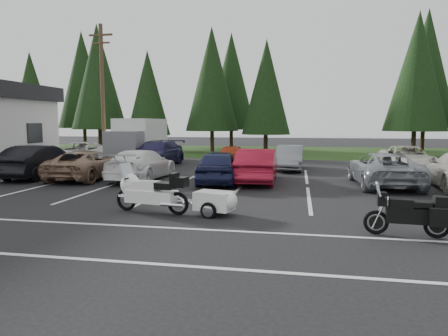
% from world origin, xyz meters
% --- Properties ---
extents(ground, '(120.00, 120.00, 0.00)m').
position_xyz_m(ground, '(0.00, 0.00, 0.00)').
color(ground, black).
rests_on(ground, ground).
extents(grass_strip, '(80.00, 16.00, 0.01)m').
position_xyz_m(grass_strip, '(0.00, 24.00, 0.01)').
color(grass_strip, '#1D3611').
rests_on(grass_strip, ground).
extents(lake_water, '(70.00, 50.00, 0.02)m').
position_xyz_m(lake_water, '(4.00, 55.00, 0.00)').
color(lake_water, gray).
rests_on(lake_water, ground).
extents(utility_pole, '(1.60, 0.26, 9.00)m').
position_xyz_m(utility_pole, '(-10.00, 12.00, 4.70)').
color(utility_pole, '#473321').
rests_on(utility_pole, ground).
extents(box_truck, '(2.40, 5.60, 2.90)m').
position_xyz_m(box_truck, '(-8.00, 12.50, 1.45)').
color(box_truck, silver).
rests_on(box_truck, ground).
extents(stall_markings, '(32.00, 16.00, 0.01)m').
position_xyz_m(stall_markings, '(0.00, 2.00, 0.00)').
color(stall_markings, silver).
rests_on(stall_markings, ground).
extents(conifer_1, '(3.96, 3.96, 9.22)m').
position_xyz_m(conifer_1, '(-22.00, 21.20, 5.39)').
color(conifer_1, '#332316').
rests_on(conifer_1, ground).
extents(conifer_2, '(5.10, 5.10, 11.89)m').
position_xyz_m(conifer_2, '(-16.00, 22.80, 6.95)').
color(conifer_2, '#332316').
rests_on(conifer_2, ground).
extents(conifer_3, '(3.87, 3.87, 9.02)m').
position_xyz_m(conifer_3, '(-10.50, 21.40, 5.27)').
color(conifer_3, '#332316').
rests_on(conifer_3, ground).
extents(conifer_4, '(4.80, 4.80, 11.17)m').
position_xyz_m(conifer_4, '(-5.00, 22.90, 6.53)').
color(conifer_4, '#332316').
rests_on(conifer_4, ground).
extents(conifer_5, '(4.14, 4.14, 9.63)m').
position_xyz_m(conifer_5, '(0.00, 21.60, 5.63)').
color(conifer_5, '#332316').
rests_on(conifer_5, ground).
extents(conifer_6, '(4.93, 4.93, 11.48)m').
position_xyz_m(conifer_6, '(12.00, 22.10, 6.71)').
color(conifer_6, '#332316').
rests_on(conifer_6, ground).
extents(conifer_back_a, '(5.28, 5.28, 12.30)m').
position_xyz_m(conifer_back_a, '(-20.00, 27.00, 7.19)').
color(conifer_back_a, '#332316').
rests_on(conifer_back_a, ground).
extents(conifer_back_b, '(4.97, 4.97, 11.58)m').
position_xyz_m(conifer_back_b, '(-4.00, 27.50, 6.77)').
color(conifer_back_b, '#332316').
rests_on(conifer_back_b, ground).
extents(conifer_back_c, '(5.50, 5.50, 12.81)m').
position_xyz_m(conifer_back_c, '(14.00, 26.80, 7.49)').
color(conifer_back_c, '#332316').
rests_on(conifer_back_c, ground).
extents(car_near_1, '(1.79, 4.77, 1.55)m').
position_xyz_m(car_near_1, '(-9.36, 4.29, 0.78)').
color(car_near_1, black).
rests_on(car_near_1, ground).
extents(car_near_2, '(2.33, 4.87, 1.34)m').
position_xyz_m(car_near_2, '(-6.89, 4.30, 0.67)').
color(car_near_2, '#8A6950').
rests_on(car_near_2, ground).
extents(car_near_3, '(2.04, 4.84, 1.39)m').
position_xyz_m(car_near_3, '(-4.28, 4.47, 0.70)').
color(car_near_3, white).
rests_on(car_near_3, ground).
extents(car_near_4, '(2.09, 4.41, 1.46)m').
position_xyz_m(car_near_4, '(-0.56, 4.09, 0.73)').
color(car_near_4, '#1A1F42').
rests_on(car_near_4, ground).
extents(car_near_5, '(1.67, 4.55, 1.49)m').
position_xyz_m(car_near_5, '(1.04, 4.65, 0.74)').
color(car_near_5, maroon).
rests_on(car_near_5, ground).
extents(car_near_6, '(2.47, 5.08, 1.39)m').
position_xyz_m(car_near_6, '(6.30, 4.60, 0.70)').
color(car_near_6, gray).
rests_on(car_near_6, ground).
extents(car_far_0, '(2.76, 5.30, 1.42)m').
position_xyz_m(car_far_0, '(-10.76, 10.17, 0.71)').
color(car_far_0, silver).
rests_on(car_far_0, ground).
extents(car_far_1, '(2.53, 5.44, 1.54)m').
position_xyz_m(car_far_1, '(-5.73, 10.24, 0.77)').
color(car_far_1, '#1D1A42').
rests_on(car_far_1, ground).
extents(car_far_2, '(1.86, 4.00, 1.33)m').
position_xyz_m(car_far_2, '(-1.10, 10.27, 0.66)').
color(car_far_2, '#9C3113').
rests_on(car_far_2, ground).
extents(car_far_3, '(1.52, 4.13, 1.35)m').
position_xyz_m(car_far_3, '(2.33, 9.75, 0.68)').
color(car_far_3, slate).
rests_on(car_far_3, ground).
extents(car_far_4, '(2.30, 4.95, 1.37)m').
position_xyz_m(car_far_4, '(8.58, 10.26, 0.69)').
color(car_far_4, beige).
rests_on(car_far_4, ground).
extents(touring_motorcycle, '(2.71, 1.23, 1.45)m').
position_xyz_m(touring_motorcycle, '(-1.36, -1.96, 0.72)').
color(touring_motorcycle, white).
rests_on(touring_motorcycle, ground).
extents(cargo_trailer, '(1.64, 1.14, 0.69)m').
position_xyz_m(cargo_trailer, '(0.50, -1.94, 0.34)').
color(cargo_trailer, white).
rests_on(cargo_trailer, ground).
extents(adventure_motorcycle, '(2.11, 0.87, 1.25)m').
position_xyz_m(adventure_motorcycle, '(5.28, -3.18, 0.63)').
color(adventure_motorcycle, black).
rests_on(adventure_motorcycle, ground).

